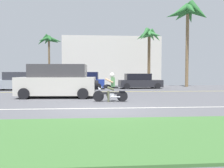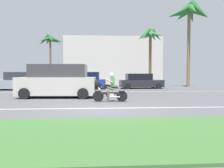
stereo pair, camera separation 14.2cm
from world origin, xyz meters
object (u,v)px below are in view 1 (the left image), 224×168
(parked_car_2, at_px, (139,81))
(palm_tree_2, at_px, (149,38))
(palm_tree_1, at_px, (49,42))
(motorcyclist, at_px, (111,89))
(parked_car_1, at_px, (84,81))
(motorcyclist_distant, at_px, (35,85))
(palm_tree_0, at_px, (188,15))
(parked_car_0, at_px, (19,82))
(suv_nearby, at_px, (58,82))

(parked_car_2, height_order, palm_tree_2, palm_tree_2)
(palm_tree_1, bearing_deg, motorcyclist, -66.77)
(motorcyclist, bearing_deg, parked_car_1, 100.18)
(palm_tree_1, xyz_separation_m, motorcyclist_distant, (0.18, -6.77, -4.28))
(parked_car_1, height_order, palm_tree_0, palm_tree_0)
(palm_tree_0, distance_m, palm_tree_2, 4.86)
(motorcyclist, xyz_separation_m, palm_tree_0, (9.36, 12.73, 7.25))
(parked_car_2, xyz_separation_m, palm_tree_0, (5.78, 2.38, 7.21))
(parked_car_0, height_order, palm_tree_0, palm_tree_0)
(palm_tree_1, xyz_separation_m, palm_tree_2, (10.93, 0.08, 0.54))
(palm_tree_0, bearing_deg, suv_nearby, -140.07)
(parked_car_2, bearing_deg, palm_tree_2, 60.99)
(suv_nearby, distance_m, parked_car_1, 7.93)
(suv_nearby, bearing_deg, motorcyclist_distant, 120.28)
(parked_car_0, distance_m, palm_tree_1, 6.19)
(parked_car_0, xyz_separation_m, parked_car_2, (11.13, 1.32, -0.06))
(parked_car_1, relative_size, palm_tree_0, 0.44)
(suv_nearby, height_order, palm_tree_0, palm_tree_0)
(palm_tree_2, bearing_deg, motorcyclist_distant, -147.47)
(motorcyclist, distance_m, parked_car_2, 10.95)
(motorcyclist, relative_size, palm_tree_1, 0.32)
(palm_tree_1, relative_size, palm_tree_2, 0.88)
(suv_nearby, height_order, palm_tree_1, palm_tree_1)
(palm_tree_0, xyz_separation_m, motorcyclist_distant, (-14.87, -6.25, -7.32))
(suv_nearby, distance_m, palm_tree_2, 14.50)
(motorcyclist, height_order, suv_nearby, suv_nearby)
(palm_tree_1, distance_m, palm_tree_2, 10.94)
(palm_tree_2, relative_size, motorcyclist_distant, 4.15)
(motorcyclist_distant, bearing_deg, palm_tree_0, 22.79)
(motorcyclist, distance_m, palm_tree_2, 15.10)
(parked_car_2, distance_m, palm_tree_1, 10.57)
(motorcyclist_distant, bearing_deg, suv_nearby, -59.72)
(parked_car_1, bearing_deg, suv_nearby, -99.14)
(parked_car_0, bearing_deg, motorcyclist, -50.08)
(motorcyclist_distant, bearing_deg, parked_car_1, 44.81)
(parked_car_1, relative_size, motorcyclist_distant, 2.65)
(motorcyclist, height_order, palm_tree_0, palm_tree_0)
(parked_car_0, bearing_deg, motorcyclist_distant, -51.27)
(palm_tree_1, bearing_deg, motorcyclist_distant, -88.48)
(palm_tree_2, bearing_deg, parked_car_1, -155.68)
(parked_car_0, distance_m, palm_tree_0, 18.73)
(suv_nearby, xyz_separation_m, parked_car_1, (1.26, 7.83, -0.23))
(motorcyclist, relative_size, parked_car_1, 0.44)
(motorcyclist, distance_m, motorcyclist_distant, 8.51)
(suv_nearby, height_order, parked_car_2, suv_nearby)
(palm_tree_0, bearing_deg, palm_tree_2, 171.61)
(palm_tree_0, bearing_deg, motorcyclist, -126.32)
(parked_car_2, distance_m, palm_tree_2, 5.82)
(parked_car_0, distance_m, parked_car_1, 5.84)
(palm_tree_2, distance_m, motorcyclist_distant, 13.63)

